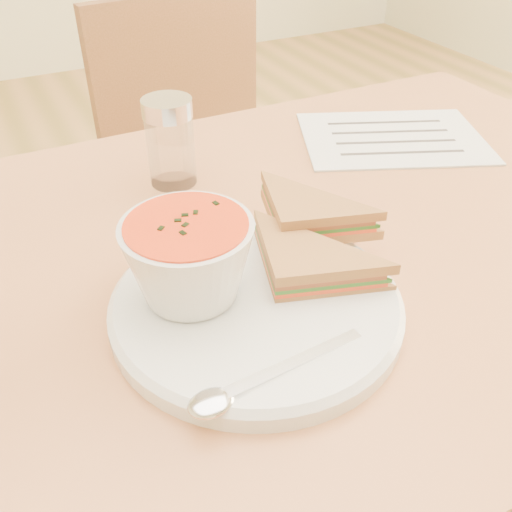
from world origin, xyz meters
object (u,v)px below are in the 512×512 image
chair_far (224,217)px  plate (256,306)px  condiment_shaker (170,142)px  soup_bowl (189,263)px  dining_table (301,429)px

chair_far → plate: bearing=62.0°
plate → condiment_shaker: condiment_shaker is taller
chair_far → soup_bowl: chair_far is taller
dining_table → plate: size_ratio=3.65×
soup_bowl → condiment_shaker: size_ratio=1.06×
chair_far → soup_bowl: bearing=56.9°
soup_bowl → chair_far: bearing=63.9°
dining_table → condiment_shaker: bearing=121.6°
plate → soup_bowl: soup_bowl is taller
dining_table → plate: plate is taller
dining_table → chair_far: bearing=78.2°
dining_table → chair_far: (0.11, 0.52, 0.06)m
dining_table → soup_bowl: size_ratio=8.48×
chair_far → soup_bowl: 0.76m
chair_far → condiment_shaker: 0.55m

